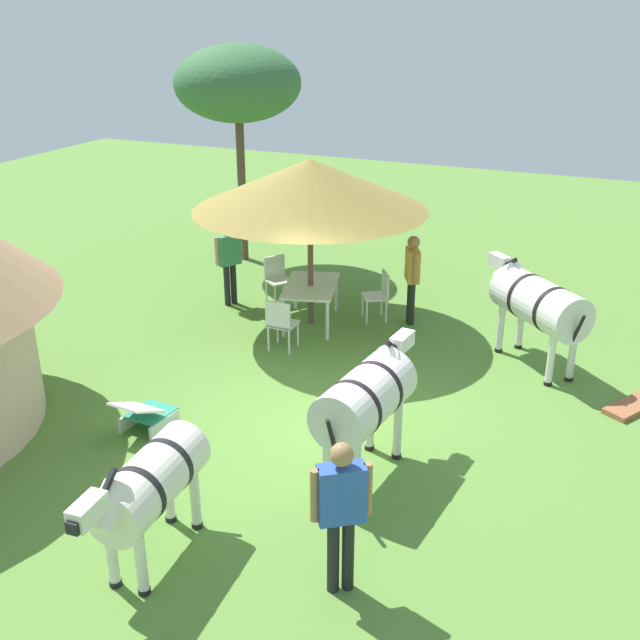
{
  "coord_description": "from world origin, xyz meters",
  "views": [
    {
      "loc": [
        -8.49,
        -3.58,
        5.39
      ],
      "look_at": [
        1.07,
        0.56,
        1.0
      ],
      "focal_mm": 42.41,
      "sensor_mm": 36.0,
      "label": 1
    }
  ],
  "objects": [
    {
      "name": "patio_chair_near_hut",
      "position": [
        3.72,
        0.53,
        0.52
      ],
      "size": [
        0.6,
        0.59,
        0.9
      ],
      "rotation": [
        0.0,
        0.0,
        0.56
      ],
      "color": "white",
      "rests_on": "ground_plane"
    },
    {
      "name": "patio_chair_near_lawn",
      "position": [
        3.77,
        2.64,
        0.52
      ],
      "size": [
        0.6,
        0.6,
        0.9
      ],
      "rotation": [
        0.0,
        0.0,
        -3.75
      ],
      "color": "silver",
      "rests_on": "ground_plane"
    },
    {
      "name": "patio_dining_table",
      "position": [
        3.05,
        1.6,
        0.66
      ],
      "size": [
        1.65,
        1.26,
        0.74
      ],
      "rotation": [
        0.0,
        0.0,
        0.28
      ],
      "color": "silver",
      "rests_on": "ground_plane"
    },
    {
      "name": "guest_beside_umbrella",
      "position": [
        3.29,
        3.4,
        0.98
      ],
      "size": [
        0.52,
        0.39,
        1.62
      ],
      "rotation": [
        0.0,
        0.0,
        2.62
      ],
      "color": "black",
      "rests_on": "ground_plane"
    },
    {
      "name": "zebra_by_umbrella",
      "position": [
        -1.01,
        -0.95,
        1.05
      ],
      "size": [
        2.16,
        0.88,
        1.59
      ],
      "rotation": [
        0.0,
        0.0,
        4.59
      ],
      "color": "silver",
      "rests_on": "ground_plane"
    },
    {
      "name": "standing_watcher",
      "position": [
        -3.0,
        -1.42,
        1.01
      ],
      "size": [
        0.43,
        0.51,
        1.68
      ],
      "rotation": [
        0.0,
        0.0,
        -0.95
      ],
      "color": "black",
      "rests_on": "ground_plane"
    },
    {
      "name": "shade_umbrella",
      "position": [
        3.05,
        1.6,
        2.54
      ],
      "size": [
        4.05,
        4.05,
        2.98
      ],
      "color": "brown",
      "rests_on": "ground_plane"
    },
    {
      "name": "striped_lounge_chair",
      "position": [
        -1.25,
        2.13,
        0.25
      ],
      "size": [
        0.86,
        0.6,
        0.58
      ],
      "rotation": [
        0.0,
        0.0,
        4.64
      ],
      "color": "#2A8C71",
      "rests_on": "ground_plane"
    },
    {
      "name": "patio_chair_east_end",
      "position": [
        1.78,
        1.58,
        0.52
      ],
      "size": [
        0.43,
        0.45,
        0.9
      ],
      "rotation": [
        0.0,
        0.0,
        -1.55
      ],
      "color": "silver",
      "rests_on": "ground_plane"
    },
    {
      "name": "zebra_toward_hut",
      "position": [
        -3.35,
        0.53,
        0.91
      ],
      "size": [
        2.12,
        0.69,
        1.45
      ],
      "rotation": [
        0.0,
        0.0,
        1.63
      ],
      "color": "silver",
      "rests_on": "ground_plane"
    },
    {
      "name": "zebra_nearest_camera",
      "position": [
        2.92,
        -2.34,
        1.07
      ],
      "size": [
        1.85,
        1.88,
        1.6
      ],
      "rotation": [
        0.0,
        0.0,
        5.51
      ],
      "color": "silver",
      "rests_on": "ground_plane"
    },
    {
      "name": "acacia_tree_left_background",
      "position": [
        5.88,
        4.52,
        3.81
      ],
      "size": [
        2.66,
        2.66,
        4.63
      ],
      "color": "brown",
      "rests_on": "ground_plane"
    },
    {
      "name": "guest_behind_table",
      "position": [
        3.77,
        -0.05,
        0.99
      ],
      "size": [
        0.54,
        0.38,
        1.64
      ],
      "rotation": [
        0.0,
        0.0,
        0.46
      ],
      "color": "black",
      "rests_on": "ground_plane"
    },
    {
      "name": "ground_plane",
      "position": [
        0.0,
        0.0,
        0.0
      ],
      "size": [
        36.0,
        36.0,
        0.0
      ],
      "primitive_type": "plane",
      "color": "#578435"
    }
  ]
}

